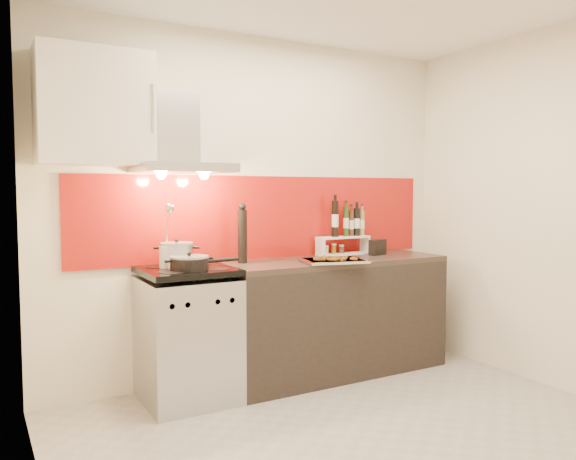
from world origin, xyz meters
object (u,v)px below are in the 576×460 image
range_stove (188,336)px  counter (334,316)px  pepper_mill (242,234)px  stock_pot (177,254)px  saute_pan (190,263)px  baking_tray (333,260)px

range_stove → counter: 1.20m
range_stove → pepper_mill: (0.47, 0.12, 0.67)m
stock_pot → saute_pan: stock_pot is taller
range_stove → pepper_mill: size_ratio=2.07×
saute_pan → pepper_mill: size_ratio=1.13×
stock_pot → baking_tray: stock_pot is taller
stock_pot → saute_pan: bearing=-81.0°
counter → stock_pot: stock_pot is taller
saute_pan → pepper_mill: pepper_mill is taller
stock_pot → pepper_mill: 0.52m
stock_pot → saute_pan: size_ratio=0.46×
saute_pan → counter: bearing=4.8°
range_stove → counter: (1.20, 0.00, 0.01)m
counter → stock_pot: 1.36m
saute_pan → range_stove: bearing=84.3°
stock_pot → pepper_mill: size_ratio=0.51×
baking_tray → saute_pan: bearing=175.7°
stock_pot → baking_tray: bearing=-13.7°
range_stove → baking_tray: bearing=-9.5°
stock_pot → counter: bearing=-3.9°
range_stove → baking_tray: (1.07, -0.18, 0.47)m
counter → saute_pan: size_ratio=3.63×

